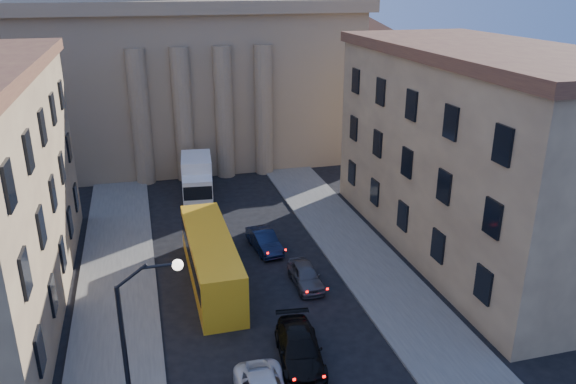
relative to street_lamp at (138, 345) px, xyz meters
name	(u,v)px	position (x,y,z in m)	size (l,w,h in m)	color
sidewalk_left	(116,323)	(-1.53, 10.00, -5.21)	(5.00, 60.00, 0.15)	#585651
sidewalk_right	(386,285)	(15.47, 10.00, -5.21)	(5.00, 60.00, 0.15)	#585651
church	(187,45)	(6.97, 47.47, 6.59)	(68.02, 28.76, 36.60)	#8C7556
building_right	(479,151)	(23.97, 14.00, 2.14)	(11.60, 26.60, 14.70)	tan
street_lamp	(138,345)	(0.00, 0.00, 0.00)	(2.62, 0.44, 8.83)	black
car_right_mid	(300,349)	(7.84, 4.01, -4.50)	(2.20, 5.41, 1.57)	black
car_right_far	(305,275)	(10.41, 11.49, -4.57)	(1.68, 4.18, 1.42)	#48484D
car_right_distant	(264,241)	(8.96, 17.23, -4.56)	(1.54, 4.43, 1.46)	black
city_bus	(211,258)	(4.54, 13.43, -3.51)	(2.79, 11.76, 3.31)	#F8AE1B
box_truck	(197,180)	(5.44, 29.32, -3.55)	(3.26, 6.91, 3.67)	silver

